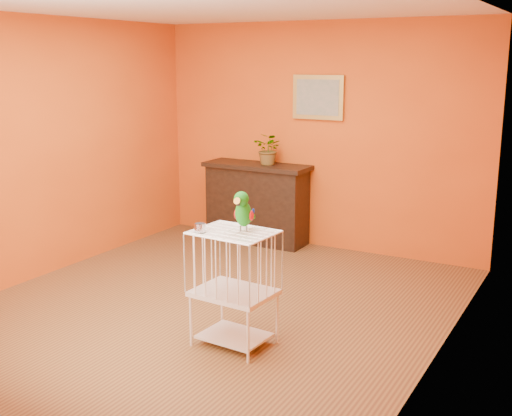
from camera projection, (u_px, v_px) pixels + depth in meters
The scene contains 8 objects.
ground at pixel (214, 306), 5.79m from camera, with size 4.50×4.50×0.00m, color brown.
room_shell at pixel (211, 130), 5.43m from camera, with size 4.50×4.50×4.50m.
console_cabinet at pixel (257, 203), 7.73m from camera, with size 1.29×0.46×0.96m.
potted_plant at pixel (270, 152), 7.53m from camera, with size 0.34×0.37×0.29m, color #26722D.
framed_picture at pixel (318, 97), 7.28m from camera, with size 0.62×0.04×0.50m.
birdcage at pixel (234, 287), 4.90m from camera, with size 0.62×0.49×0.91m.
feed_cup at pixel (200, 227), 4.78m from camera, with size 0.09×0.09×0.06m, color silver.
parrot at pixel (243, 211), 4.76m from camera, with size 0.16×0.28×0.32m.
Camera 1 is at (3.00, -4.55, 2.17)m, focal length 45.00 mm.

